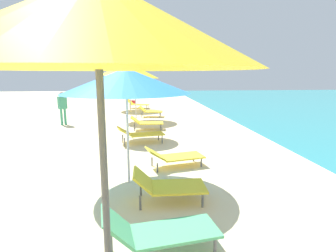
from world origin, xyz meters
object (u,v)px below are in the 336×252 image
at_px(umbrella_second, 97,24).
at_px(lounger_farthest_shoreside, 137,104).
at_px(umbrella_fifth, 135,72).
at_px(cooler_box, 133,102).
at_px(lounger_second_shoreside, 158,230).
at_px(lounger_third_shoreside, 175,156).
at_px(umbrella_farthest, 130,74).
at_px(lounger_third_inland, 168,185).
at_px(umbrella_fourth, 125,69).
at_px(umbrella_third, 126,81).
at_px(lounger_fourth_inland, 141,134).
at_px(lounger_fifth_shoreside, 150,111).
at_px(lounger_fourth_shoreside, 146,122).
at_px(person_walking_near, 63,105).

bearing_deg(umbrella_second, lounger_farthest_shoreside, 90.57).
bearing_deg(umbrella_fifth, cooler_box, 93.04).
xyz_separation_m(lounger_second_shoreside, cooler_box, (-0.96, 17.82, -0.17)).
relative_size(lounger_third_shoreside, umbrella_farthest, 0.56).
height_order(lounger_third_inland, umbrella_fourth, umbrella_fourth).
distance_m(umbrella_second, umbrella_fourth, 8.03).
height_order(umbrella_fourth, cooler_box, umbrella_fourth).
bearing_deg(umbrella_third, umbrella_fifth, 90.39).
relative_size(lounger_fourth_inland, lounger_fifth_shoreside, 1.21).
height_order(lounger_fourth_inland, cooler_box, lounger_fourth_inland).
bearing_deg(lounger_fourth_inland, lounger_fifth_shoreside, 73.64).
relative_size(lounger_fifth_shoreside, umbrella_farthest, 0.50).
height_order(lounger_fourth_shoreside, cooler_box, lounger_fourth_shoreside).
xyz_separation_m(lounger_fourth_inland, person_walking_near, (-3.55, 3.64, 0.57)).
distance_m(lounger_third_inland, umbrella_farthest, 13.07).
distance_m(lounger_third_inland, umbrella_fifth, 9.07).
bearing_deg(umbrella_farthest, cooler_box, 88.86).
xyz_separation_m(umbrella_third, lounger_fourth_shoreside, (0.44, 5.55, -1.85)).
bearing_deg(umbrella_farthest, lounger_third_shoreside, -81.67).
bearing_deg(lounger_fourth_shoreside, lounger_third_shoreside, -80.99).
bearing_deg(person_walking_near, lounger_fourth_inland, -174.47).
bearing_deg(umbrella_farthest, person_walking_near, -119.46).
distance_m(umbrella_fourth, person_walking_near, 4.30).
bearing_deg(lounger_farthest_shoreside, umbrella_farthest, -103.74).
height_order(lounger_second_shoreside, umbrella_third, umbrella_third).
distance_m(lounger_third_inland, umbrella_fourth, 5.77).
xyz_separation_m(umbrella_fourth, umbrella_fifth, (0.24, 3.53, -0.08)).
xyz_separation_m(lounger_third_inland, umbrella_farthest, (-1.28, 12.85, 1.99)).
height_order(umbrella_fourth, umbrella_fifth, umbrella_fourth).
distance_m(lounger_third_inland, lounger_fifth_shoreside, 9.91).
relative_size(umbrella_fourth, lounger_fifth_shoreside, 2.05).
relative_size(lounger_second_shoreside, person_walking_near, 1.02).
bearing_deg(umbrella_third, lounger_second_shoreside, -78.13).
height_order(umbrella_third, lounger_third_shoreside, umbrella_third).
height_order(lounger_fifth_shoreside, umbrella_farthest, umbrella_farthest).
bearing_deg(lounger_farthest_shoreside, lounger_second_shoreside, -76.51).
distance_m(lounger_second_shoreside, umbrella_fourth, 7.09).
bearing_deg(lounger_fifth_shoreside, lounger_third_shoreside, -78.37).
bearing_deg(lounger_fifth_shoreside, person_walking_near, -144.53).
distance_m(lounger_fourth_shoreside, lounger_farthest_shoreside, 7.32).
height_order(lounger_fifth_shoreside, lounger_farthest_shoreside, lounger_farthest_shoreside).
xyz_separation_m(lounger_fourth_inland, umbrella_fifth, (-0.27, 4.55, 2.04)).
distance_m(umbrella_fourth, umbrella_farthest, 7.60).
relative_size(umbrella_third, cooler_box, 5.73).
bearing_deg(lounger_third_inland, person_walking_near, 117.71).
distance_m(lounger_third_inland, cooler_box, 16.41).
bearing_deg(umbrella_fourth, cooler_box, 90.83).
bearing_deg(person_walking_near, umbrella_second, 159.00).
height_order(lounger_third_shoreside, umbrella_fourth, umbrella_fourth).
relative_size(lounger_fourth_inland, umbrella_fifth, 0.59).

